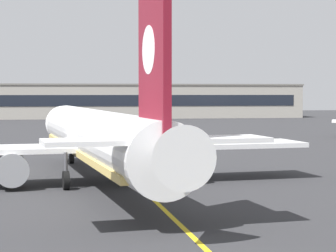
% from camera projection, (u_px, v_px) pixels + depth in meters
% --- Properties ---
extents(ground_plane, '(400.00, 400.00, 0.00)m').
position_uv_depth(ground_plane, '(155.00, 218.00, 34.67)').
color(ground_plane, '#2D2D30').
extents(taxiway_centreline, '(5.84, 179.92, 0.01)m').
position_uv_depth(taxiway_centreline, '(112.00, 160.00, 64.24)').
color(taxiway_centreline, yellow).
rests_on(taxiway_centreline, ground).
extents(airliner_foreground, '(32.34, 41.49, 11.65)m').
position_uv_depth(airliner_foreground, '(99.00, 138.00, 47.18)').
color(airliner_foreground, white).
rests_on(airliner_foreground, ground).
extents(safety_cone_by_nose_gear, '(0.44, 0.44, 0.55)m').
position_uv_depth(safety_cone_by_nose_gear, '(106.00, 160.00, 62.34)').
color(safety_cone_by_nose_gear, orange).
rests_on(safety_cone_by_nose_gear, ground).
extents(terminal_building, '(130.30, 12.40, 8.90)m').
position_uv_depth(terminal_building, '(53.00, 101.00, 167.88)').
color(terminal_building, '#9E998E').
rests_on(terminal_building, ground).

